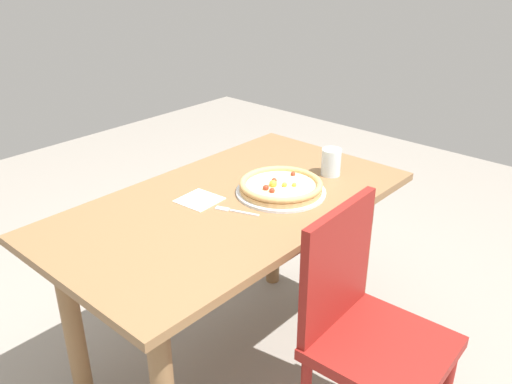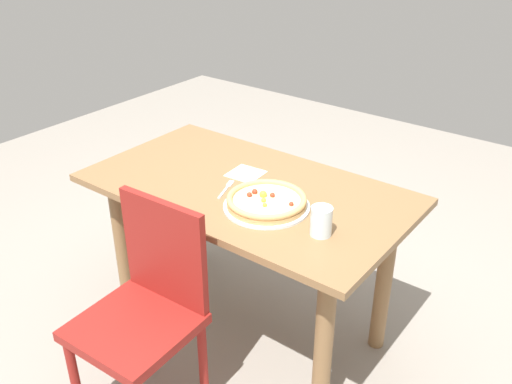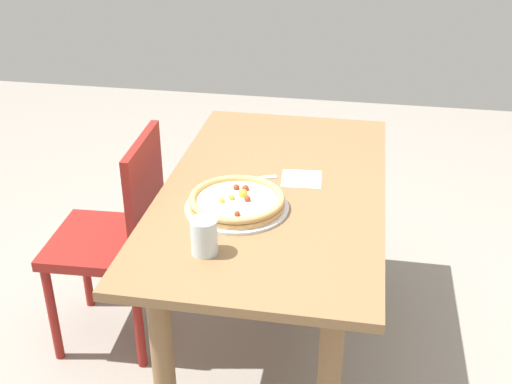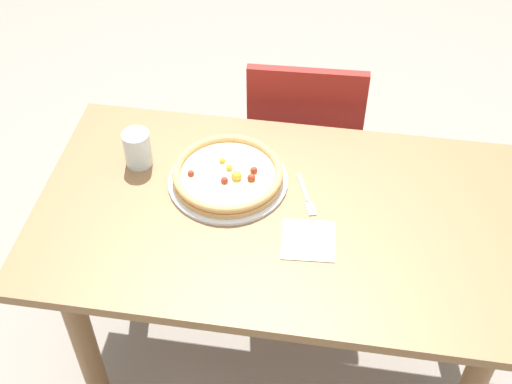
{
  "view_description": "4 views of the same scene",
  "coord_description": "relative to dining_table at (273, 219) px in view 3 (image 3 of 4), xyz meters",
  "views": [
    {
      "loc": [
        -1.24,
        -1.23,
        1.61
      ],
      "look_at": [
        0.09,
        -0.05,
        0.77
      ],
      "focal_mm": 37.26,
      "sensor_mm": 36.0,
      "label": 1
    },
    {
      "loc": [
        1.29,
        -1.64,
        1.83
      ],
      "look_at": [
        0.09,
        -0.05,
        0.77
      ],
      "focal_mm": 39.28,
      "sensor_mm": 36.0,
      "label": 2
    },
    {
      "loc": [
        1.96,
        0.29,
        1.78
      ],
      "look_at": [
        0.09,
        -0.05,
        0.77
      ],
      "focal_mm": 45.05,
      "sensor_mm": 36.0,
      "label": 3
    },
    {
      "loc": [
        -0.12,
        1.26,
        2.11
      ],
      "look_at": [
        0.09,
        -0.05,
        0.77
      ],
      "focal_mm": 47.9,
      "sensor_mm": 36.0,
      "label": 4
    }
  ],
  "objects": [
    {
      "name": "drinking_glass",
      "position": [
        0.45,
        -0.14,
        0.18
      ],
      "size": [
        0.08,
        0.08,
        0.11
      ],
      "primitive_type": "cylinder",
      "color": "silver",
      "rests_on": "dining_table"
    },
    {
      "name": "dining_table",
      "position": [
        0.0,
        0.0,
        0.0
      ],
      "size": [
        1.37,
        0.77,
        0.75
      ],
      "color": "olive",
      "rests_on": "ground"
    },
    {
      "name": "ground_plane",
      "position": [
        0.0,
        0.0,
        -0.62
      ],
      "size": [
        6.0,
        6.0,
        0.0
      ],
      "primitive_type": "plane",
      "color": "gray"
    },
    {
      "name": "pizza",
      "position": [
        0.18,
        -0.1,
        0.16
      ],
      "size": [
        0.31,
        0.31,
        0.05
      ],
      "color": "tan",
      "rests_on": "plate"
    },
    {
      "name": "fork",
      "position": [
        -0.05,
        -0.06,
        0.13
      ],
      "size": [
        0.07,
        0.16,
        0.0
      ],
      "rotation": [
        0.0,
        0.0,
        1.92
      ],
      "color": "silver",
      "rests_on": "dining_table"
    },
    {
      "name": "plate",
      "position": [
        0.18,
        -0.1,
        0.14
      ],
      "size": [
        0.34,
        0.34,
        0.01
      ],
      "primitive_type": "cylinder",
      "color": "silver",
      "rests_on": "dining_table"
    },
    {
      "name": "napkin",
      "position": [
        -0.07,
        0.09,
        0.13
      ],
      "size": [
        0.15,
        0.15,
        0.0
      ],
      "primitive_type": "cube",
      "rotation": [
        0.0,
        0.0,
        0.07
      ],
      "color": "white",
      "rests_on": "dining_table"
    },
    {
      "name": "chair_near",
      "position": [
        -0.0,
        -0.6,
        -0.13
      ],
      "size": [
        0.42,
        0.42,
        0.89
      ],
      "rotation": [
        0.0,
        0.0,
        3.18
      ],
      "color": "maroon",
      "rests_on": "ground"
    }
  ]
}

